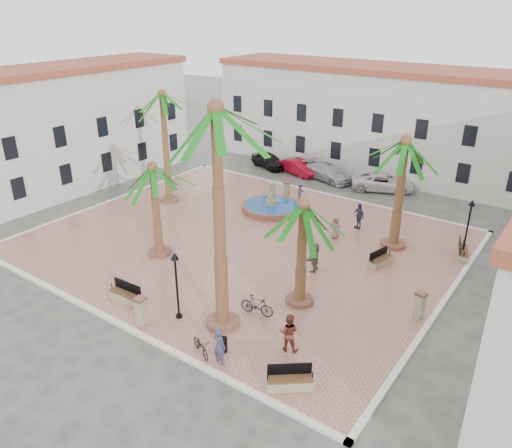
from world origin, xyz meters
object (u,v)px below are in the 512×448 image
object	(u,v)px
palm_e	(303,220)
car_silver	(328,172)
lamppost_e	(469,219)
palm_nw	(163,105)
pedestrian_north	(301,191)
bench_s	(125,296)
car_black	(269,160)
cyclist_b	(289,332)
bicycle_b	(257,305)
car_white	(383,182)
pedestrian_fountain_a	(335,227)
bench_ne	(462,252)
litter_bin	(223,345)
car_red	(298,167)
pedestrian_east	(315,257)
pedestrian_fountain_b	(359,216)
bench_se	(290,382)
bollard_se	(141,311)
bench_e	(381,261)
palm_sw	(153,179)
bollard_e	(420,305)
palm_ne	(404,155)
fountain	(271,206)
cyclist_a	(219,346)
bollard_n	(287,190)
lamppost_s	(176,274)
palm_s	(217,133)
bicycle_a	(201,346)

from	to	relation	value
palm_e	car_silver	world-z (taller)	palm_e
lamppost_e	palm_nw	bearing A→B (deg)	-170.24
palm_nw	pedestrian_north	world-z (taller)	palm_nw
bench_s	car_black	world-z (taller)	car_black
cyclist_b	bicycle_b	bearing A→B (deg)	-46.59
car_white	pedestrian_fountain_a	bearing A→B (deg)	162.57
bench_ne	bicycle_b	distance (m)	14.18
litter_bin	car_red	bearing A→B (deg)	113.91
pedestrian_north	car_black	xyz separation A→B (m)	(-7.19, 6.13, -0.25)
bench_s	car_black	distance (m)	25.03
bench_s	pedestrian_north	xyz separation A→B (m)	(0.01, 17.85, 0.51)
lamppost_e	pedestrian_east	size ratio (longest dim) A/B	2.12
pedestrian_fountain_b	car_black	distance (m)	15.54
bench_se	bollard_se	xyz separation A→B (m)	(-8.24, -0.49, 0.47)
bench_e	cyclist_b	bearing A→B (deg)	-167.74
palm_sw	bicycle_b	size ratio (longest dim) A/B	3.31
bicycle_b	bollard_e	bearing A→B (deg)	-65.85
bollard_e	cyclist_b	distance (m)	7.12
bench_ne	pedestrian_north	bearing A→B (deg)	63.09
bench_e	car_black	distance (m)	20.67
palm_ne	bollard_e	world-z (taller)	palm_ne
bollard_e	palm_nw	bearing A→B (deg)	168.65
palm_ne	litter_bin	bearing A→B (deg)	-98.49
fountain	pedestrian_fountain_b	distance (m)	6.83
palm_e	cyclist_a	xyz separation A→B (m)	(-0.31, -6.22, -3.82)
palm_ne	bench_ne	xyz separation A→B (m)	(4.04, 1.02, -5.80)
palm_sw	bench_se	size ratio (longest dim) A/B	3.17
fountain	bench_e	distance (m)	10.68
bollard_n	car_silver	xyz separation A→B (m)	(0.40, 6.19, -0.10)
lamppost_s	car_white	xyz separation A→B (m)	(0.86, 23.83, -1.90)
fountain	bench_se	xyz separation A→B (m)	(11.28, -15.35, -0.02)
bench_ne	litter_bin	size ratio (longest dim) A/B	2.83
palm_s	car_red	bearing A→B (deg)	112.53
bollard_n	bench_se	bearing A→B (deg)	-57.20
palm_ne	bollard_e	xyz separation A→B (m)	(4.06, -6.99, -5.35)
litter_bin	bicycle_a	distance (m)	1.01
lamppost_s	palm_nw	bearing A→B (deg)	136.26
palm_nw	pedestrian_fountain_b	world-z (taller)	palm_nw
palm_nw	pedestrian_fountain_b	bearing A→B (deg)	15.01
bench_se	bollard_e	bearing A→B (deg)	32.97
pedestrian_fountain_b	pedestrian_east	distance (m)	7.06
bench_e	bench_s	bearing A→B (deg)	154.60
bollard_se	litter_bin	world-z (taller)	bollard_se
palm_nw	cyclist_b	size ratio (longest dim) A/B	4.63
palm_s	car_red	distance (m)	25.95
bicycle_a	cyclist_b	xyz separation A→B (m)	(3.04, 2.51, 0.53)
bicycle_a	palm_sw	bearing A→B (deg)	81.42
bicycle_b	pedestrian_fountain_a	size ratio (longest dim) A/B	1.18
bicycle_b	car_silver	distance (m)	22.20
lamppost_s	pedestrian_north	size ratio (longest dim) A/B	2.25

